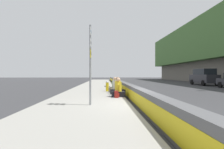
# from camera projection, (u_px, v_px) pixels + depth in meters

# --- Properties ---
(ground_plane) EXTENTS (160.00, 160.00, 0.00)m
(ground_plane) POSITION_uv_depth(u_px,v_px,m) (141.00, 107.00, 8.36)
(ground_plane) COLOR #353538
(ground_plane) RESTS_ON ground
(sidewalk_strip) EXTENTS (80.00, 4.40, 0.14)m
(sidewalk_strip) POSITION_uv_depth(u_px,v_px,m) (83.00, 106.00, 8.25)
(sidewalk_strip) COLOR gray
(sidewalk_strip) RESTS_ON ground_plane
(jersey_barrier) EXTENTS (76.00, 0.45, 0.85)m
(jersey_barrier) POSITION_uv_depth(u_px,v_px,m) (141.00, 98.00, 8.36)
(jersey_barrier) COLOR #545456
(jersey_barrier) RESTS_ON ground_plane
(route_sign_post) EXTENTS (0.44, 0.09, 3.60)m
(route_sign_post) POSITION_uv_depth(u_px,v_px,m) (90.00, 58.00, 8.23)
(route_sign_post) COLOR gray
(route_sign_post) RESTS_ON sidewalk_strip
(fire_hydrant) EXTENTS (0.26, 0.46, 0.88)m
(fire_hydrant) POSITION_uv_depth(u_px,v_px,m) (107.00, 86.00, 14.92)
(fire_hydrant) COLOR gold
(fire_hydrant) RESTS_ON sidewalk_strip
(seated_person_foreground) EXTENTS (0.75, 0.86, 1.17)m
(seated_person_foreground) POSITION_uv_depth(u_px,v_px,m) (118.00, 91.00, 11.35)
(seated_person_foreground) COLOR black
(seated_person_foreground) RESTS_ON sidewalk_strip
(seated_person_middle) EXTENTS (0.96, 1.04, 1.19)m
(seated_person_middle) POSITION_uv_depth(u_px,v_px,m) (118.00, 89.00, 12.76)
(seated_person_middle) COLOR black
(seated_person_middle) RESTS_ON sidewalk_strip
(seated_person_rear) EXTENTS (0.93, 1.01, 1.16)m
(seated_person_rear) POSITION_uv_depth(u_px,v_px,m) (115.00, 87.00, 14.14)
(seated_person_rear) COLOR #706651
(seated_person_rear) RESTS_ON sidewalk_strip
(seated_person_far) EXTENTS (0.81, 0.89, 1.06)m
(seated_person_far) POSITION_uv_depth(u_px,v_px,m) (114.00, 87.00, 15.36)
(seated_person_far) COLOR #706651
(seated_person_far) RESTS_ON sidewalk_strip
(backpack) EXTENTS (0.32, 0.28, 0.40)m
(backpack) POSITION_uv_depth(u_px,v_px,m) (117.00, 94.00, 10.78)
(backpack) COLOR maroon
(backpack) RESTS_ON sidewalk_strip
(parked_car_fourth) EXTENTS (4.82, 2.10, 2.28)m
(parked_car_fourth) POSITION_uv_depth(u_px,v_px,m) (204.00, 77.00, 25.45)
(parked_car_fourth) COLOR #28282D
(parked_car_fourth) RESTS_ON ground_plane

